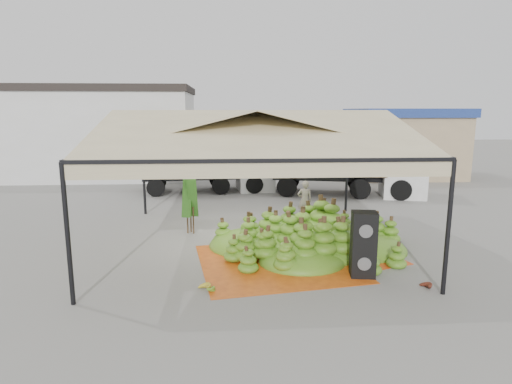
{
  "coord_description": "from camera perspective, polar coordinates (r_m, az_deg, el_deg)",
  "views": [
    {
      "loc": [
        -0.71,
        -12.6,
        4.01
      ],
      "look_at": [
        0.2,
        1.5,
        1.3
      ],
      "focal_mm": 30.0,
      "sensor_mm": 36.0,
      "label": 1
    }
  ],
  "objects": [
    {
      "name": "banana_leaves",
      "position": [
        14.15,
        -9.48,
        -5.75
      ],
      "size": [
        0.96,
        1.36,
        3.7
      ],
      "primitive_type": null,
      "color": "#33701E",
      "rests_on": "ground"
    },
    {
      "name": "hand_yellow_b",
      "position": [
        9.94,
        -7.13,
        -12.35
      ],
      "size": [
        0.61,
        0.61,
        0.22
      ],
      "primitive_type": "ellipsoid",
      "rotation": [
        0.0,
        0.0,
        0.77
      ],
      "color": "gold",
      "rests_on": "ground"
    },
    {
      "name": "hand_green",
      "position": [
        9.91,
        -6.35,
        -12.51
      ],
      "size": [
        0.47,
        0.42,
        0.17
      ],
      "primitive_type": "ellipsoid",
      "rotation": [
        0.0,
        0.0,
        -0.35
      ],
      "color": "#44851B",
      "rests_on": "ground"
    },
    {
      "name": "truck_left",
      "position": [
        21.49,
        -5.68,
        3.71
      ],
      "size": [
        6.62,
        2.86,
        2.2
      ],
      "rotation": [
        0.0,
        0.0,
        0.11
      ],
      "color": "#482C18",
      "rests_on": "ground"
    },
    {
      "name": "vendor",
      "position": [
        15.8,
        6.51,
        -1.14
      ],
      "size": [
        0.56,
        0.38,
        1.49
      ],
      "primitive_type": "imported",
      "rotation": [
        0.0,
        0.0,
        3.1
      ],
      "color": "gray",
      "rests_on": "ground"
    },
    {
      "name": "hand_red_a",
      "position": [
        11.9,
        17.51,
        -8.77
      ],
      "size": [
        0.61,
        0.56,
        0.23
      ],
      "primitive_type": "ellipsoid",
      "rotation": [
        0.0,
        0.0,
        -0.36
      ],
      "color": "#581F14",
      "rests_on": "ground"
    },
    {
      "name": "tarp_right",
      "position": [
        12.59,
        7.81,
        -7.79
      ],
      "size": [
        4.81,
        4.93,
        0.01
      ],
      "primitive_type": "cube",
      "rotation": [
        0.0,
        0.0,
        0.33
      ],
      "color": "#DA6014",
      "rests_on": "ground"
    },
    {
      "name": "hand_yellow_a",
      "position": [
        11.62,
        2.54,
        -8.83
      ],
      "size": [
        0.48,
        0.42,
        0.19
      ],
      "primitive_type": "ellipsoid",
      "rotation": [
        0.0,
        0.0,
        -0.19
      ],
      "color": "gold",
      "rests_on": "ground"
    },
    {
      "name": "ground",
      "position": [
        13.24,
        -0.45,
        -6.77
      ],
      "size": [
        90.0,
        90.0,
        0.0
      ],
      "primitive_type": "plane",
      "color": "slate",
      "rests_on": "ground"
    },
    {
      "name": "speaker_stack",
      "position": [
        10.76,
        14.13,
        -6.79
      ],
      "size": [
        0.66,
        0.59,
        1.62
      ],
      "rotation": [
        0.0,
        0.0,
        -0.15
      ],
      "color": "black",
      "rests_on": "ground"
    },
    {
      "name": "building_white",
      "position": [
        28.2,
        -23.12,
        7.36
      ],
      "size": [
        14.3,
        6.3,
        5.4
      ],
      "color": "silver",
      "rests_on": "ground"
    },
    {
      "name": "tarp_left",
      "position": [
        11.58,
        2.78,
        -9.39
      ],
      "size": [
        4.54,
        4.38,
        0.01
      ],
      "primitive_type": "cube",
      "rotation": [
        0.0,
        0.0,
        0.16
      ],
      "color": "#D95E14",
      "rests_on": "ground"
    },
    {
      "name": "building_tan",
      "position": [
        27.81,
        19.09,
        6.27
      ],
      "size": [
        6.3,
        5.3,
        4.1
      ],
      "color": "tan",
      "rests_on": "ground"
    },
    {
      "name": "canopy_tent",
      "position": [
        12.64,
        -0.47,
        7.64
      ],
      "size": [
        8.1,
        8.1,
        4.0
      ],
      "color": "black",
      "rests_on": "ground"
    },
    {
      "name": "banana_heap",
      "position": [
        12.6,
        7.35,
        -4.73
      ],
      "size": [
        6.07,
        5.02,
        1.28
      ],
      "primitive_type": "ellipsoid",
      "rotation": [
        0.0,
        0.0,
        0.02
      ],
      "color": "#476F17",
      "rests_on": "ground"
    },
    {
      "name": "hand_red_b",
      "position": [
        10.67,
        21.46,
        -11.4
      ],
      "size": [
        0.52,
        0.45,
        0.21
      ],
      "primitive_type": "ellipsoid",
      "rotation": [
        0.0,
        0.0,
        0.18
      ],
      "color": "#5E1C15",
      "rests_on": "ground"
    },
    {
      "name": "hanging_bunches",
      "position": [
        14.36,
        6.05,
        5.25
      ],
      "size": [
        4.74,
        0.24,
        0.2
      ],
      "color": "#537418",
      "rests_on": "ground"
    },
    {
      "name": "truck_right",
      "position": [
        20.98,
        12.82,
        3.68
      ],
      "size": [
        7.39,
        3.88,
        2.42
      ],
      "rotation": [
        0.0,
        0.0,
        -0.22
      ],
      "color": "#51311B",
      "rests_on": "ground"
    }
  ]
}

